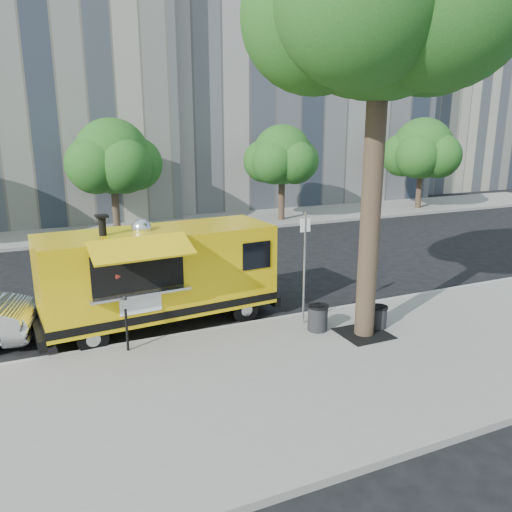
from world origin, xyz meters
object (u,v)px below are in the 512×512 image
at_px(far_tree_c, 282,155).
at_px(food_truck, 159,274).
at_px(sign_post, 304,261).
at_px(far_tree_b, 112,156).
at_px(trash_bin_right, 378,316).
at_px(parking_meter, 126,317).
at_px(trash_bin_left, 318,317).
at_px(far_tree_d, 422,149).

xyz_separation_m(far_tree_c, food_truck, (-9.84, -12.23, -2.25)).
bearing_deg(sign_post, far_tree_b, 100.15).
xyz_separation_m(far_tree_c, trash_bin_right, (-4.82, -15.00, -3.26)).
bearing_deg(parking_meter, far_tree_c, 51.34).
bearing_deg(food_truck, parking_meter, -131.89).
height_order(parking_meter, trash_bin_left, parking_meter).
distance_m(far_tree_c, food_truck, 15.86).
bearing_deg(sign_post, far_tree_d, 40.70).
height_order(far_tree_b, sign_post, far_tree_b).
xyz_separation_m(sign_post, trash_bin_right, (1.63, -1.05, -1.39)).
bearing_deg(sign_post, parking_meter, 177.48).
distance_m(far_tree_d, parking_meter, 25.38).
distance_m(sign_post, trash_bin_right, 2.39).
height_order(far_tree_c, far_tree_d, far_tree_d).
bearing_deg(far_tree_b, sign_post, -79.85).
bearing_deg(trash_bin_right, far_tree_c, 72.19).
bearing_deg(food_truck, far_tree_c, 46.60).
xyz_separation_m(far_tree_d, trash_bin_right, (-14.82, -15.20, -3.43)).
bearing_deg(sign_post, trash_bin_right, -32.85).
distance_m(far_tree_c, trash_bin_right, 16.09).
bearing_deg(far_tree_c, far_tree_d, 1.15).
bearing_deg(trash_bin_left, food_truck, 146.91).
relative_size(food_truck, trash_bin_left, 9.74).
distance_m(parking_meter, trash_bin_right, 6.33).
xyz_separation_m(far_tree_b, far_tree_c, (9.00, -0.30, -0.12)).
distance_m(far_tree_d, sign_post, 21.79).
bearing_deg(food_truck, far_tree_d, 27.49).
xyz_separation_m(far_tree_d, trash_bin_left, (-16.34, -14.71, -3.39)).
height_order(far_tree_b, far_tree_c, far_tree_b).
height_order(far_tree_b, food_truck, far_tree_b).
height_order(far_tree_b, parking_meter, far_tree_b).
height_order(far_tree_b, trash_bin_right, far_tree_b).
height_order(far_tree_d, trash_bin_left, far_tree_d).
bearing_deg(parking_meter, sign_post, -2.52).
height_order(far_tree_d, sign_post, far_tree_d).
bearing_deg(far_tree_c, far_tree_b, 178.09).
bearing_deg(far_tree_b, far_tree_d, -0.30).
bearing_deg(far_tree_d, trash_bin_left, -138.00).
height_order(food_truck, trash_bin_right, food_truck).
height_order(far_tree_c, sign_post, far_tree_c).
height_order(sign_post, trash_bin_right, sign_post).
distance_m(far_tree_b, sign_post, 14.61).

